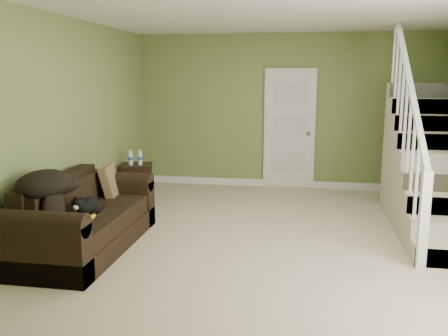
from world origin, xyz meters
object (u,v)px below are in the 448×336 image
at_px(side_table, 137,181).
at_px(banana, 92,217).
at_px(cat, 86,206).
at_px(sofa, 84,222).

height_order(side_table, banana, side_table).
bearing_deg(cat, side_table, 100.28).
bearing_deg(sofa, cat, -52.85).
distance_m(sofa, cat, 0.28).
distance_m(cat, banana, 0.22).
distance_m(side_table, cat, 2.33).
height_order(side_table, cat, side_table).
xyz_separation_m(sofa, cat, (0.10, -0.13, 0.22)).
bearing_deg(cat, banana, -44.74).
bearing_deg(sofa, side_table, 94.57).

